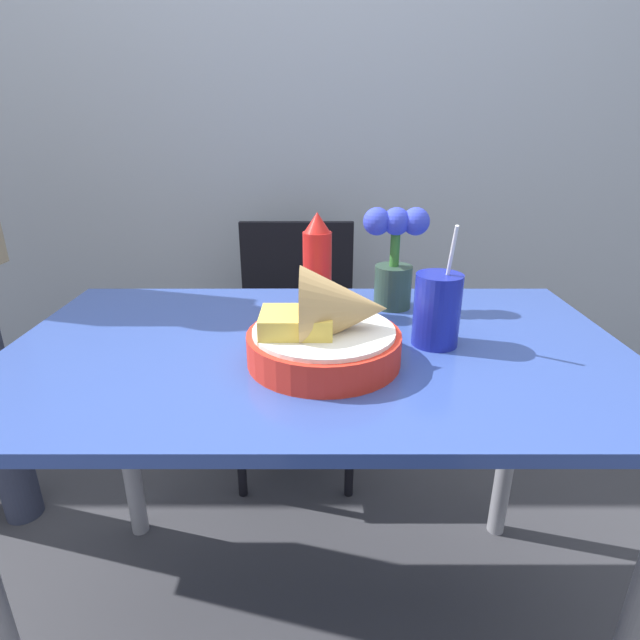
# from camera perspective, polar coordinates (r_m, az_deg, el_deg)

# --- Properties ---
(ground_plane) EXTENTS (12.00, 12.00, 0.00)m
(ground_plane) POSITION_cam_1_polar(r_m,az_deg,el_deg) (1.49, -0.30, -30.91)
(ground_plane) COLOR #38383D
(wall_window) EXTENTS (7.00, 0.06, 2.60)m
(wall_window) POSITION_cam_1_polar(r_m,az_deg,el_deg) (2.02, -0.23, 24.83)
(wall_window) COLOR #9EA8B7
(wall_window) RESTS_ON ground_plane
(dining_table) EXTENTS (1.23, 0.72, 0.77)m
(dining_table) POSITION_cam_1_polar(r_m,az_deg,el_deg) (1.05, -0.37, -8.32)
(dining_table) COLOR #334C9E
(dining_table) RESTS_ON ground_plane
(chair_far_window) EXTENTS (0.40, 0.40, 0.86)m
(chair_far_window) POSITION_cam_1_polar(r_m,az_deg,el_deg) (1.78, -2.69, -0.50)
(chair_far_window) COLOR black
(chair_far_window) RESTS_ON ground_plane
(food_basket) EXTENTS (0.28, 0.28, 0.18)m
(food_basket) POSITION_cam_1_polar(r_m,az_deg,el_deg) (0.90, 1.12, -1.12)
(food_basket) COLOR red
(food_basket) RESTS_ON dining_table
(ketchup_bottle) EXTENTS (0.06, 0.06, 0.23)m
(ketchup_bottle) POSITION_cam_1_polar(r_m,az_deg,el_deg) (1.12, -0.16, 6.20)
(ketchup_bottle) COLOR red
(ketchup_bottle) RESTS_ON dining_table
(drink_cup) EXTENTS (0.09, 0.09, 0.24)m
(drink_cup) POSITION_cam_1_polar(r_m,az_deg,el_deg) (1.00, 13.18, 0.88)
(drink_cup) COLOR #192399
(drink_cup) RESTS_ON dining_table
(flower_vase) EXTENTS (0.15, 0.09, 0.24)m
(flower_vase) POSITION_cam_1_polar(r_m,az_deg,el_deg) (1.18, 8.48, 7.33)
(flower_vase) COLOR #2D4738
(flower_vase) RESTS_ON dining_table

